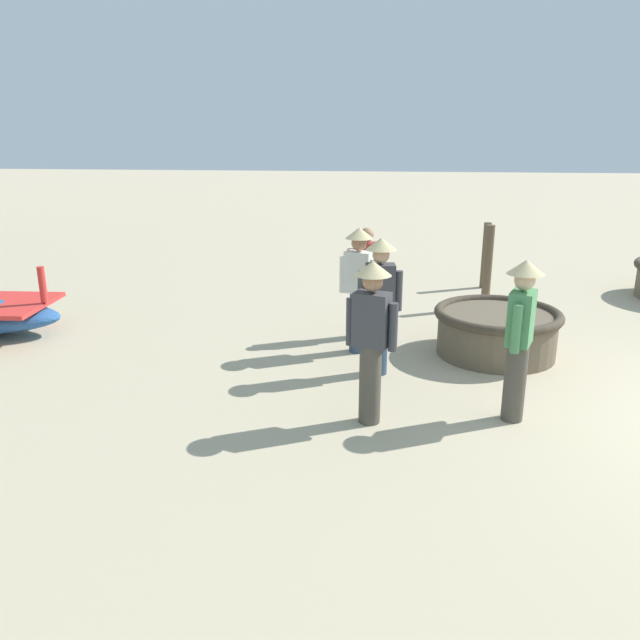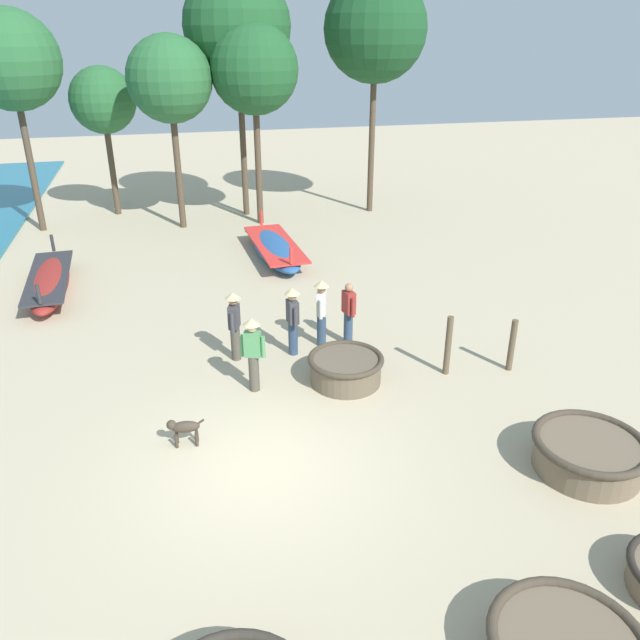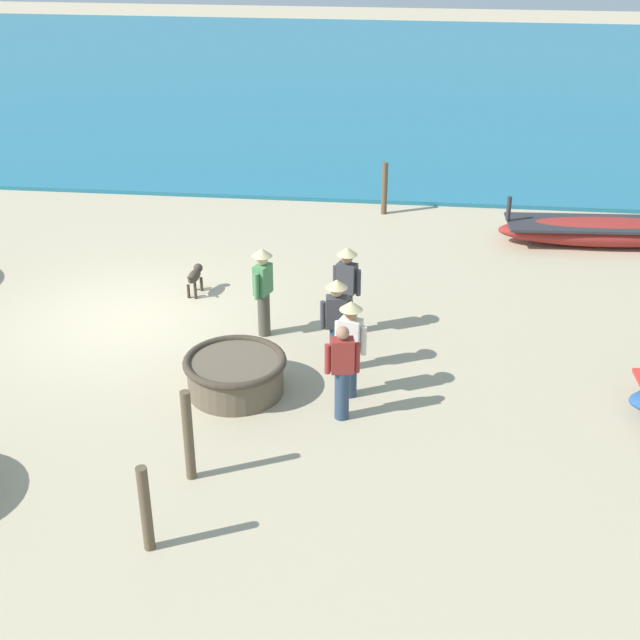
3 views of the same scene
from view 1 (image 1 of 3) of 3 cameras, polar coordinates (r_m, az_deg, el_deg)
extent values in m
cylinder|color=brown|center=(8.52, 15.81, -1.25)|extent=(1.53, 1.53, 0.56)
torus|color=#42382B|center=(8.44, 15.96, 0.55)|extent=(1.65, 1.65, 0.12)
cylinder|color=red|center=(9.61, -24.04, 2.99)|extent=(0.10, 0.10, 0.51)
cylinder|color=#4C473D|center=(6.63, 17.38, -5.45)|extent=(0.22, 0.22, 0.82)
cube|color=#4C8E56|center=(6.41, 17.91, 0.18)|extent=(0.40, 0.33, 0.54)
sphere|color=#DBB28E|center=(6.32, 18.22, 3.48)|extent=(0.20, 0.20, 0.20)
cylinder|color=#4C8E56|center=(6.64, 18.20, 0.25)|extent=(0.09, 0.09, 0.48)
cylinder|color=#4C8E56|center=(6.22, 17.52, -0.79)|extent=(0.09, 0.09, 0.48)
cone|color=#D1BC84|center=(6.29, 18.33, 4.63)|extent=(0.36, 0.36, 0.14)
cylinder|color=#4C473D|center=(6.30, 4.59, -5.88)|extent=(0.22, 0.22, 0.82)
cube|color=#3D3D42|center=(6.07, 4.74, 0.04)|extent=(0.31, 0.39, 0.54)
sphere|color=#A37556|center=(5.97, 4.83, 3.53)|extent=(0.20, 0.20, 0.20)
cylinder|color=#3D3D42|center=(6.16, 2.81, -0.16)|extent=(0.09, 0.09, 0.48)
cylinder|color=#3D3D42|center=(6.02, 6.70, -0.67)|extent=(0.09, 0.09, 0.48)
cone|color=#D1BC84|center=(5.94, 4.86, 4.74)|extent=(0.36, 0.36, 0.14)
cylinder|color=#2D425B|center=(8.28, 3.47, -0.20)|extent=(0.22, 0.22, 0.82)
cube|color=silver|center=(8.11, 3.55, 4.39)|extent=(0.31, 0.39, 0.54)
sphere|color=#A37556|center=(8.03, 3.60, 7.04)|extent=(0.20, 0.20, 0.20)
cylinder|color=silver|center=(8.20, 2.10, 4.20)|extent=(0.09, 0.09, 0.48)
cylinder|color=silver|center=(8.05, 5.01, 3.90)|extent=(0.09, 0.09, 0.48)
cone|color=#D1BC84|center=(8.01, 3.62, 7.95)|extent=(0.36, 0.36, 0.14)
cylinder|color=#2D425B|center=(7.55, 5.37, -1.96)|extent=(0.22, 0.22, 0.82)
cube|color=#3D3D42|center=(7.36, 5.51, 3.05)|extent=(0.26, 0.36, 0.54)
sphere|color=tan|center=(7.28, 5.60, 5.95)|extent=(0.20, 0.20, 0.20)
cylinder|color=#3D3D42|center=(7.40, 7.20, 2.66)|extent=(0.09, 0.09, 0.48)
cylinder|color=#3D3D42|center=(7.36, 3.79, 2.67)|extent=(0.09, 0.09, 0.48)
cone|color=#D1BC84|center=(7.26, 5.63, 6.96)|extent=(0.36, 0.36, 0.14)
cylinder|color=#2D425B|center=(8.90, 4.14, 1.01)|extent=(0.22, 0.22, 0.82)
cube|color=maroon|center=(8.74, 4.23, 5.30)|extent=(0.28, 0.38, 0.54)
sphere|color=#A37556|center=(8.67, 4.29, 7.76)|extent=(0.20, 0.20, 0.20)
cylinder|color=maroon|center=(8.79, 5.65, 5.00)|extent=(0.09, 0.09, 0.48)
cylinder|color=maroon|center=(8.72, 2.79, 4.96)|extent=(0.09, 0.09, 0.48)
cylinder|color=brown|center=(10.62, 15.08, 4.67)|extent=(0.14, 0.14, 1.39)
cylinder|color=brown|center=(12.07, 14.90, 5.73)|extent=(0.14, 0.14, 1.23)
camera|label=2|loc=(14.18, 81.80, 20.16)|focal=35.00mm
camera|label=3|loc=(20.55, 3.14, 30.33)|focal=50.00mm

